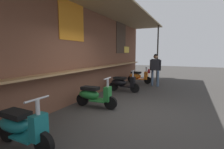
{
  "coord_description": "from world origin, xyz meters",
  "views": [
    {
      "loc": [
        -4.32,
        -1.63,
        1.69
      ],
      "look_at": [
        1.38,
        1.1,
        0.89
      ],
      "focal_mm": 26.52,
      "sensor_mm": 36.0,
      "label": 1
    }
  ],
  "objects": [
    {
      "name": "market_stall_facade",
      "position": [
        0.01,
        1.91,
        1.93
      ],
      "size": [
        13.77,
        2.05,
        3.54
      ],
      "color": "brown",
      "rests_on": "ground_plane"
    },
    {
      "name": "scooter_teal",
      "position": [
        -2.48,
        1.08,
        0.39
      ],
      "size": [
        0.46,
        1.4,
        0.97
      ],
      "rotation": [
        0.0,
        0.0,
        -1.59
      ],
      "color": "#197075",
      "rests_on": "ground_plane"
    },
    {
      "name": "scooter_black",
      "position": [
        2.41,
        1.08,
        0.39
      ],
      "size": [
        0.46,
        1.4,
        0.97
      ],
      "rotation": [
        0.0,
        0.0,
        -1.53
      ],
      "color": "black",
      "rests_on": "ground_plane"
    },
    {
      "name": "ground_plane",
      "position": [
        0.0,
        0.0,
        0.0
      ],
      "size": [
        38.57,
        38.57,
        0.0
      ],
      "primitive_type": "plane",
      "color": "#383533"
    },
    {
      "name": "scooter_green",
      "position": [
        0.01,
        1.08,
        0.39
      ],
      "size": [
        0.47,
        1.4,
        0.97
      ],
      "rotation": [
        0.0,
        0.0,
        -1.52
      ],
      "color": "#237533",
      "rests_on": "ground_plane"
    },
    {
      "name": "scooter_orange",
      "position": [
        4.81,
        1.08,
        0.39
      ],
      "size": [
        0.47,
        1.4,
        0.97
      ],
      "rotation": [
        0.0,
        0.0,
        -1.62
      ],
      "color": "orange",
      "rests_on": "ground_plane"
    },
    {
      "name": "shopper_with_handbag",
      "position": [
        4.35,
        0.04,
        1.02
      ],
      "size": [
        0.31,
        0.66,
        1.67
      ],
      "rotation": [
        0.0,
        0.0,
        3.2
      ],
      "color": "slate",
      "rests_on": "ground_plane"
    }
  ]
}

